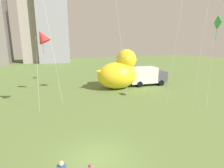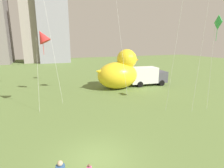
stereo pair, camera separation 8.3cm
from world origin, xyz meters
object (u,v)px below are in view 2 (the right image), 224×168
(kite_green, at_px, (218,26))
(kite_red, at_px, (42,36))
(giant_inflatable_duck, at_px, (119,72))
(box_truck, at_px, (147,76))

(kite_green, xyz_separation_m, kite_red, (-15.30, 5.83, -0.99))
(giant_inflatable_duck, relative_size, box_truck, 1.12)
(giant_inflatable_duck, bearing_deg, box_truck, 2.20)
(kite_green, height_order, kite_red, kite_green)
(kite_red, bearing_deg, box_truck, 19.24)
(giant_inflatable_duck, distance_m, box_truck, 4.92)
(kite_green, distance_m, kite_red, 16.41)
(giant_inflatable_duck, height_order, box_truck, giant_inflatable_duck)
(box_truck, xyz_separation_m, kite_red, (-14.92, -5.21, 5.71))
(kite_green, relative_size, kite_red, 1.15)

